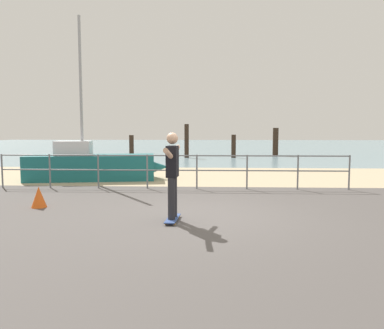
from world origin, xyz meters
TOP-DOWN VIEW (x-y plane):
  - ground_plane at (0.00, -1.00)m, footprint 24.00×10.00m
  - beach_strip at (0.00, 7.00)m, footprint 24.00×6.00m
  - sea_surface at (0.00, 35.00)m, footprint 72.00×50.00m
  - railing_fence at (-0.94, 3.60)m, footprint 10.53×0.05m
  - sailboat at (-3.85, 5.55)m, footprint 5.06×2.05m
  - skateboard at (-0.52, -0.47)m, footprint 0.25×0.81m
  - skateboarder at (-0.52, -0.47)m, footprint 0.22×1.45m
  - groyne_post_0 at (-4.29, 13.85)m, footprint 0.26×0.26m
  - groyne_post_1 at (-1.29, 16.54)m, footprint 0.28×0.28m
  - groyne_post_2 at (1.72, 16.63)m, footprint 0.29×0.29m
  - groyne_post_3 at (4.73, 18.67)m, footprint 0.38×0.38m
  - traffic_cone at (-3.70, 0.69)m, footprint 0.36×0.36m

SIDE VIEW (x-z plane):
  - ground_plane at x=0.00m, z-range -0.02..0.02m
  - beach_strip at x=0.00m, z-range -0.02..0.02m
  - sea_surface at x=0.00m, z-range -0.02..0.02m
  - skateboard at x=-0.52m, z-range 0.03..0.11m
  - traffic_cone at x=-3.70m, z-range 0.00..0.50m
  - sailboat at x=-3.85m, z-range -2.32..3.38m
  - railing_fence at x=-0.94m, z-range 0.17..1.22m
  - groyne_post_2 at x=1.72m, z-range 0.00..1.49m
  - groyne_post_0 at x=-4.29m, z-range 0.00..1.49m
  - groyne_post_3 at x=4.73m, z-range 0.00..1.93m
  - skateboarder at x=-0.52m, z-range 0.19..1.84m
  - groyne_post_1 at x=-1.29m, z-range 0.00..2.16m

